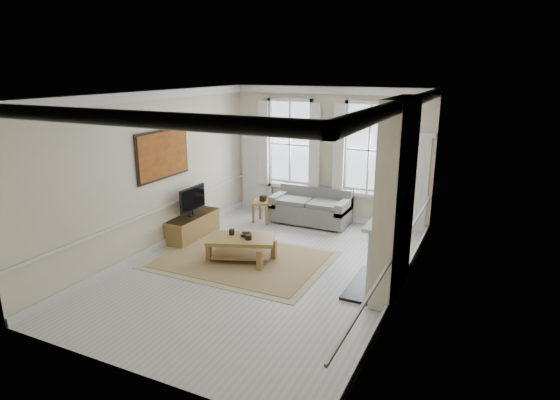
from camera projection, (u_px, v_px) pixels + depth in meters
The scene contains 23 objects.
floor at pixel (264, 270), 9.21m from camera, with size 7.20×7.20×0.00m, color #B7B5AD.
ceiling at pixel (262, 93), 8.28m from camera, with size 7.20×7.20×0.00m, color white.
back_wall at pixel (329, 155), 11.87m from camera, with size 5.20×5.20×0.00m, color beige.
left_wall at pixel (154, 173), 9.82m from camera, with size 7.20×7.20×0.00m, color beige.
right_wall at pixel (404, 203), 7.67m from camera, with size 7.20×7.20×0.00m, color beige.
window_left at pixel (290, 144), 12.21m from camera, with size 1.26×0.20×2.20m, color #B2BCC6, non-canonical shape.
window_right at pixel (369, 150), 11.34m from camera, with size 1.26×0.20×2.20m, color #B2BCC6, non-canonical shape.
door_left at pixel (257, 169), 12.83m from camera, with size 0.90×0.08×2.30m, color silver.
door_right at pixel (409, 184), 11.14m from camera, with size 0.90×0.08×2.30m, color silver.
painting at pixel (163, 154), 9.97m from camera, with size 0.05×1.66×1.06m, color #A3611B.
chimney_breast at pixel (396, 199), 7.92m from camera, with size 0.35×1.70×3.38m, color beige.
hearth at pixel (366, 284), 8.55m from camera, with size 0.55×1.50×0.05m, color black.
fireplace at pixel (379, 250), 8.28m from camera, with size 0.21×1.45×1.33m.
mirror at pixel (384, 177), 7.91m from camera, with size 0.06×1.26×1.06m, color gold.
sofa at pixel (311, 209), 11.91m from camera, with size 1.95×0.95×0.88m.
side_table at pixel (263, 205), 11.91m from camera, with size 0.61×0.61×0.56m.
rug at pixel (242, 259), 9.67m from camera, with size 3.50×2.60×0.02m, color #A18A53.
coffee_table at pixel (241, 241), 9.56m from camera, with size 1.53×1.22×0.50m.
ceramic_pot_a at pixel (232, 232), 9.66m from camera, with size 0.12×0.12×0.12m, color black.
ceramic_pot_b at pixel (248, 237), 9.39m from camera, with size 0.14×0.14×0.10m, color black.
bowl at pixel (246, 235), 9.59m from camera, with size 0.22×0.22×0.05m, color black.
tv_stand at pixel (193, 226), 10.91m from camera, with size 0.48×1.50×0.54m, color olive.
tv at pixel (193, 199), 10.72m from camera, with size 0.08×0.90×0.68m.
Camera 1 is at (3.93, -7.52, 3.85)m, focal length 30.00 mm.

